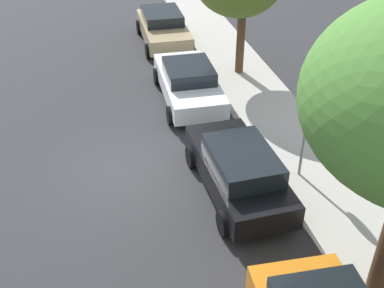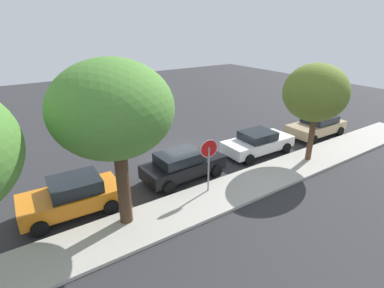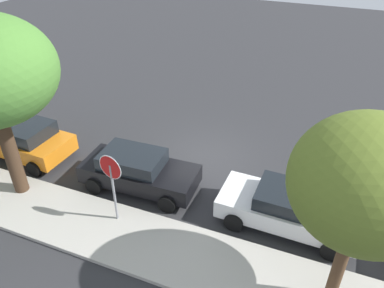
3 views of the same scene
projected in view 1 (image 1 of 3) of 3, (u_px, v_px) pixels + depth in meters
ground_plane at (130, 172)px, 13.91m from camera, size 60.00×60.00×0.00m
sidewalk_curb at (297, 146)px, 14.88m from camera, size 32.00×2.43×0.14m
stop_sign at (307, 121)px, 12.64m from camera, size 0.84×0.14×2.69m
parked_car_black at (239, 170)px, 12.72m from camera, size 4.35×2.10×1.48m
parked_car_white at (188, 82)px, 17.13m from camera, size 4.52×2.13×1.41m
parked_car_tan at (163, 27)px, 21.72m from camera, size 4.44×2.13×1.41m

